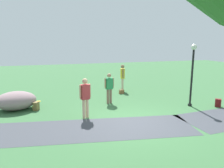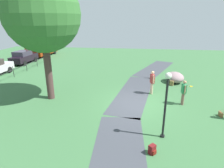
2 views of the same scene
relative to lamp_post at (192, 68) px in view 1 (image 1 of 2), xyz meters
The scene contains 11 objects.
ground_plane 4.30m from the lamp_post, 19.73° to the left, with size 48.00×48.00×0.00m, color #39673C.
footpath_segment_mid 6.04m from the lamp_post, 14.65° to the left, with size 8.25×3.43×0.01m.
lamp_post is the anchor object (origin of this frame).
lawn_boulder 8.78m from the lamp_post, 13.04° to the right, with size 1.97×1.62×0.89m.
woman_with_handbag 4.82m from the lamp_post, 62.90° to the right, with size 0.31×0.51×1.76m.
man_near_boulder 5.51m from the lamp_post, ahead, with size 0.50×0.33×1.73m.
passerby_on_path 4.29m from the lamp_post, 23.48° to the right, with size 0.52×0.27×1.61m.
handbag_on_grass 4.64m from the lamp_post, 54.61° to the right, with size 0.33×0.31×0.31m.
backpack_by_boulder 7.88m from the lamp_post, 11.85° to the right, with size 0.34×0.34×0.40m.
spare_backpack_on_lawn 2.23m from the lamp_post, 156.22° to the left, with size 0.35×0.35×0.40m.
frisbee_on_grass 8.31m from the lamp_post, 22.66° to the right, with size 0.25×0.25×0.02m.
Camera 1 is at (3.31, 7.59, 3.24)m, focal length 34.21 mm.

